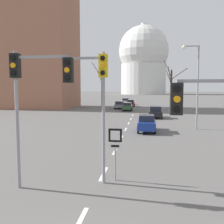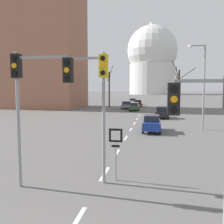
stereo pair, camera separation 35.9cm
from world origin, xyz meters
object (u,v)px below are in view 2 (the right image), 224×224
object	(u,v)px
traffic_signal_near_left	(34,85)
sedan_far_left	(126,105)
traffic_signal_near_right	(209,111)
sedan_mid_centre	(133,101)
sedan_far_right	(152,123)
sedan_near_left	(134,106)
street_lamp_right	(201,79)
route_sign_post	(116,145)
sedan_distant_centre	(138,103)
traffic_signal_centre_tall	(92,85)
sedan_near_right	(162,112)

from	to	relation	value
traffic_signal_near_left	sedan_far_left	bearing A→B (deg)	91.31
traffic_signal_near_right	sedan_mid_centre	distance (m)	58.98
sedan_far_right	sedan_near_left	bearing A→B (deg)	98.68
street_lamp_right	sedan_far_right	xyz separation A→B (m)	(-4.76, -1.97, -4.28)
sedan_near_left	sedan_mid_centre	bearing A→B (deg)	95.50
traffic_signal_near_right	street_lamp_right	size ratio (longest dim) A/B	0.54
sedan_near_left	street_lamp_right	bearing A→B (deg)	-68.47
route_sign_post	sedan_distant_centre	bearing A→B (deg)	92.55
sedan_mid_centre	sedan_far_left	world-z (taller)	sedan_mid_centre
route_sign_post	street_lamp_right	xyz separation A→B (m)	(6.19, 15.24, 3.48)
traffic_signal_centre_tall	traffic_signal_near_left	world-z (taller)	traffic_signal_centre_tall
street_lamp_right	sedan_mid_centre	distance (m)	41.57
street_lamp_right	sedan_near_left	size ratio (longest dim) A/B	2.08
traffic_signal_near_left	sedan_mid_centre	world-z (taller)	traffic_signal_near_left
route_sign_post	street_lamp_right	bearing A→B (deg)	67.89
sedan_near_left	sedan_far_left	world-z (taller)	sedan_near_left
sedan_far_right	route_sign_post	bearing A→B (deg)	-96.15
street_lamp_right	sedan_mid_centre	bearing A→B (deg)	104.15
traffic_signal_centre_tall	sedan_near_right	distance (m)	25.77
sedan_far_right	traffic_signal_near_right	bearing A→B (deg)	-83.70
sedan_far_left	traffic_signal_near_left	bearing A→B (deg)	-88.69
route_sign_post	sedan_far_left	bearing A→B (deg)	95.71
traffic_signal_centre_tall	sedan_mid_centre	size ratio (longest dim) A/B	1.22
traffic_signal_near_right	sedan_distant_centre	distance (m)	50.98
sedan_mid_centre	sedan_far_left	bearing A→B (deg)	-90.61
traffic_signal_near_left	sedan_near_left	xyz separation A→B (m)	(1.04, 37.55, -3.44)
traffic_signal_near_left	traffic_signal_near_right	distance (m)	6.64
traffic_signal_near_right	sedan_far_right	xyz separation A→B (m)	(-1.81, 16.42, -2.63)
sedan_near_left	sedan_near_right	distance (m)	12.26
sedan_near_left	sedan_far_right	bearing A→B (deg)	-81.32
traffic_signal_near_left	sedan_near_right	world-z (taller)	traffic_signal_near_left
sedan_far_left	traffic_signal_near_right	bearing A→B (deg)	-80.53
traffic_signal_centre_tall	sedan_mid_centre	distance (m)	55.90
traffic_signal_centre_tall	sedan_far_left	xyz separation A→B (m)	(-3.09, 41.06, -3.46)
route_sign_post	sedan_distant_centre	distance (m)	47.54
street_lamp_right	sedan_far_right	size ratio (longest dim) A/B	2.02
sedan_near_left	traffic_signal_near_right	bearing A→B (deg)	-82.31
sedan_mid_centre	street_lamp_right	bearing A→B (deg)	-75.85
traffic_signal_centre_tall	street_lamp_right	xyz separation A→B (m)	(7.17, 15.62, 0.84)
sedan_near_left	traffic_signal_centre_tall	bearing A→B (deg)	-88.29
traffic_signal_centre_tall	traffic_signal_near_left	xyz separation A→B (m)	(-2.13, -0.98, -0.01)
route_sign_post	traffic_signal_centre_tall	bearing A→B (deg)	-158.62
traffic_signal_centre_tall	sedan_distant_centre	bearing A→B (deg)	91.36
sedan_mid_centre	sedan_far_right	bearing A→B (deg)	-82.76
traffic_signal_near_right	sedan_mid_centre	world-z (taller)	traffic_signal_near_right
traffic_signal_near_left	route_sign_post	bearing A→B (deg)	23.76
route_sign_post	sedan_near_left	bearing A→B (deg)	93.27
street_lamp_right	sedan_near_right	size ratio (longest dim) A/B	1.97
sedan_far_left	sedan_near_right	bearing A→B (deg)	-66.78
traffic_signal_near_right	sedan_distant_centre	world-z (taller)	traffic_signal_near_right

